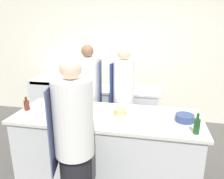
{
  "coord_description": "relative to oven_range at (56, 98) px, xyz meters",
  "views": [
    {
      "loc": [
        0.6,
        -2.61,
        2.07
      ],
      "look_at": [
        0.0,
        0.35,
        1.16
      ],
      "focal_mm": 35.0,
      "sensor_mm": 36.0,
      "label": 1
    }
  ],
  "objects": [
    {
      "name": "bottle_vinegar",
      "position": [
        0.43,
        -1.75,
        0.52
      ],
      "size": [
        0.07,
        0.07,
        0.19
      ],
      "color": "#5B2319",
      "rests_on": "prep_counter"
    },
    {
      "name": "oven_range",
      "position": [
        0.0,
        0.0,
        0.0
      ],
      "size": [
        0.88,
        0.75,
        0.94
      ],
      "color": "silver",
      "rests_on": "ground_plane"
    },
    {
      "name": "ground_plane",
      "position": [
        1.57,
        -1.7,
        -0.47
      ],
      "size": [
        16.0,
        16.0,
        0.0
      ],
      "primitive_type": "plane",
      "color": "#4C4947"
    },
    {
      "name": "chef_at_prep_near",
      "position": [
        1.42,
        -2.5,
        0.42
      ],
      "size": [
        0.44,
        0.42,
        1.79
      ],
      "rotation": [
        0.0,
        0.0,
        1.81
      ],
      "color": "black",
      "rests_on": "ground_plane"
    },
    {
      "name": "chef_at_stove",
      "position": [
        1.09,
        -0.96,
        0.41
      ],
      "size": [
        0.42,
        0.4,
        1.76
      ],
      "rotation": [
        0.0,
        0.0,
        -1.43
      ],
      "color": "black",
      "rests_on": "ground_plane"
    },
    {
      "name": "cutting_board",
      "position": [
        1.13,
        -1.52,
        0.45
      ],
      "size": [
        0.3,
        0.26,
        0.01
      ],
      "color": "white",
      "rests_on": "prep_counter"
    },
    {
      "name": "pass_counter",
      "position": [
        1.41,
        -0.46,
        -0.01
      ],
      "size": [
        1.75,
        0.61,
        0.91
      ],
      "color": "silver",
      "rests_on": "ground_plane"
    },
    {
      "name": "bowl_prep_small",
      "position": [
        1.73,
        -1.64,
        0.48
      ],
      "size": [
        0.17,
        0.17,
        0.07
      ],
      "color": "tan",
      "rests_on": "prep_counter"
    },
    {
      "name": "bottle_wine",
      "position": [
        1.66,
        -1.83,
        0.52
      ],
      "size": [
        0.06,
        0.06,
        0.19
      ],
      "color": "silver",
      "rests_on": "prep_counter"
    },
    {
      "name": "chef_at_pass_far",
      "position": [
        1.68,
        -1.01,
        0.41
      ],
      "size": [
        0.37,
        0.35,
        1.74
      ],
      "rotation": [
        0.0,
        0.0,
        1.37
      ],
      "color": "black",
      "rests_on": "ground_plane"
    },
    {
      "name": "cup",
      "position": [
        2.28,
        -1.71,
        0.49
      ],
      "size": [
        0.07,
        0.07,
        0.1
      ],
      "color": "white",
      "rests_on": "prep_counter"
    },
    {
      "name": "bottle_olive_oil",
      "position": [
        2.65,
        -2.01,
        0.54
      ],
      "size": [
        0.07,
        0.07,
        0.24
      ],
      "color": "#19471E",
      "rests_on": "prep_counter"
    },
    {
      "name": "bowl_mixing_large",
      "position": [
        2.56,
        -1.71,
        0.48
      ],
      "size": [
        0.23,
        0.23,
        0.09
      ],
      "color": "navy",
      "rests_on": "prep_counter"
    },
    {
      "name": "prep_counter",
      "position": [
        1.57,
        -1.7,
        -0.01
      ],
      "size": [
        2.47,
        0.92,
        0.91
      ],
      "color": "silver",
      "rests_on": "ground_plane"
    },
    {
      "name": "wall_back",
      "position": [
        1.57,
        0.43,
        0.93
      ],
      "size": [
        8.0,
        0.06,
        2.8
      ],
      "color": "silver",
      "rests_on": "ground_plane"
    }
  ]
}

